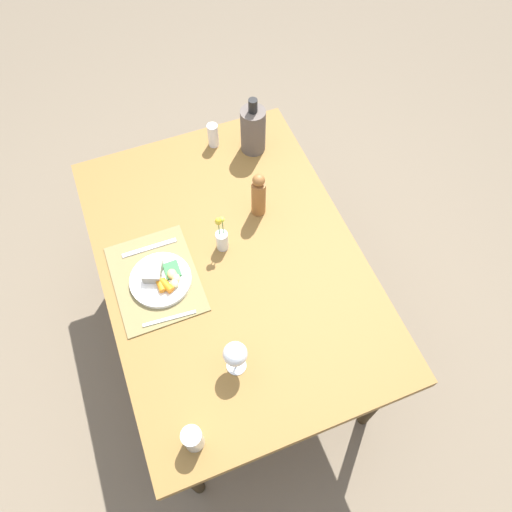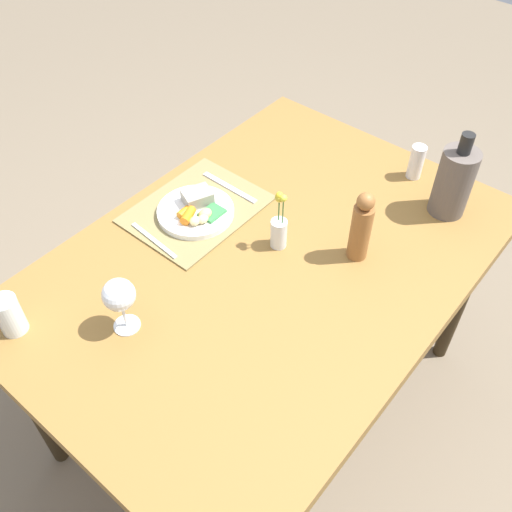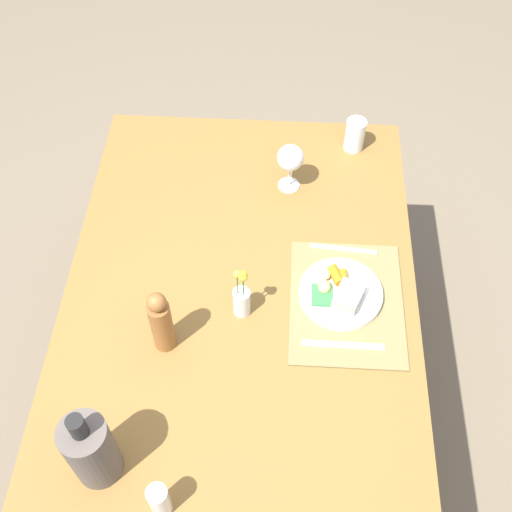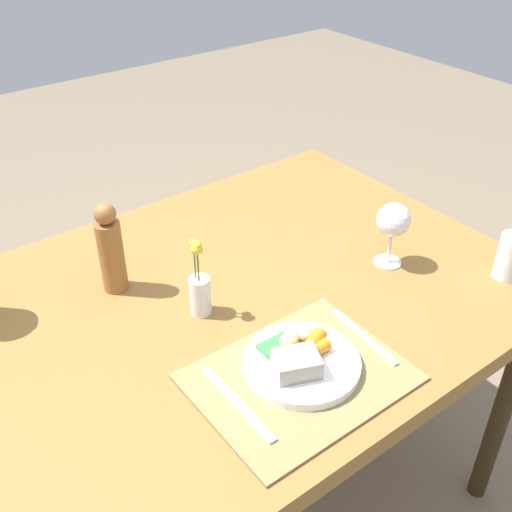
% 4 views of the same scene
% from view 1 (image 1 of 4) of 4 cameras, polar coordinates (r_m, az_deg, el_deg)
% --- Properties ---
extents(ground_plane, '(8.00, 8.00, 0.00)m').
position_cam_1_polar(ground_plane, '(2.58, -2.19, -9.13)').
color(ground_plane, '#736450').
extents(dining_table, '(1.40, 0.98, 0.78)m').
position_cam_1_polar(dining_table, '(1.93, -2.89, -1.40)').
color(dining_table, brown).
rests_on(dining_table, ground_plane).
extents(placemat, '(0.40, 0.31, 0.01)m').
position_cam_1_polar(placemat, '(1.87, -11.70, -2.59)').
color(placemat, olive).
rests_on(placemat, dining_table).
extents(dinner_plate, '(0.23, 0.23, 0.06)m').
position_cam_1_polar(dinner_plate, '(1.84, -11.10, -2.59)').
color(dinner_plate, white).
rests_on(dinner_plate, placemat).
extents(fork, '(0.02, 0.22, 0.00)m').
position_cam_1_polar(fork, '(1.94, -12.39, 0.94)').
color(fork, silver).
rests_on(fork, placemat).
extents(knife, '(0.03, 0.19, 0.00)m').
position_cam_1_polar(knife, '(1.78, -10.10, -7.22)').
color(knife, silver).
rests_on(knife, placemat).
extents(salt_shaker, '(0.05, 0.05, 0.11)m').
position_cam_1_polar(salt_shaker, '(2.20, -5.05, 13.92)').
color(salt_shaker, white).
rests_on(salt_shaker, dining_table).
extents(cooler_bottle, '(0.11, 0.11, 0.27)m').
position_cam_1_polar(cooler_bottle, '(2.14, -0.35, 14.59)').
color(cooler_bottle, '#5C524B').
rests_on(cooler_bottle, dining_table).
extents(flower_vase, '(0.05, 0.05, 0.19)m').
position_cam_1_polar(flower_vase, '(1.86, -4.04, 2.12)').
color(flower_vase, silver).
rests_on(flower_vase, dining_table).
extents(wine_glass, '(0.08, 0.08, 0.16)m').
position_cam_1_polar(wine_glass, '(1.59, -2.45, -11.44)').
color(wine_glass, white).
rests_on(wine_glass, dining_table).
extents(water_tumbler, '(0.06, 0.06, 0.11)m').
position_cam_1_polar(water_tumbler, '(1.61, -7.37, -20.52)').
color(water_tumbler, silver).
rests_on(water_tumbler, dining_table).
extents(pepper_mill, '(0.06, 0.06, 0.22)m').
position_cam_1_polar(pepper_mill, '(1.91, 0.30, 7.13)').
color(pepper_mill, '#945C2E').
rests_on(pepper_mill, dining_table).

